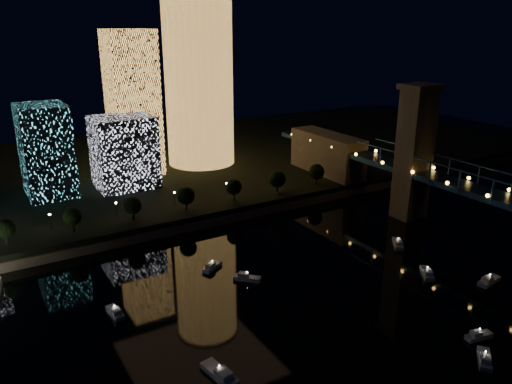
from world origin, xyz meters
The scene contains 9 objects.
ground centered at (0.00, 0.00, 0.00)m, with size 520.00×520.00×0.00m, color black.
far_bank centered at (0.00, 160.00, 2.50)m, with size 420.00×160.00×5.00m, color black.
seawall centered at (0.00, 82.00, 1.50)m, with size 420.00×6.00×3.00m, color #6B5E4C.
tower_cylindrical centered at (23.29, 145.72, 48.88)m, with size 34.00×34.00×87.50m.
tower_rectangular centered at (-9.56, 144.50, 36.54)m, with size 19.82×19.82×63.07m, color #F4AA4E.
midrise_blocks centered at (-64.12, 124.52, 20.16)m, with size 112.98×45.52×35.93m.
motorboats centered at (-3.81, 9.58, 0.81)m, with size 102.09×77.18×2.78m.
esplanade_trees centered at (-18.39, 88.00, 10.47)m, with size 165.95×6.88×8.94m.
street_lamps centered at (-34.00, 94.00, 9.02)m, with size 132.70×0.70×5.65m.
Camera 1 is at (-76.46, -72.76, 70.09)m, focal length 35.00 mm.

